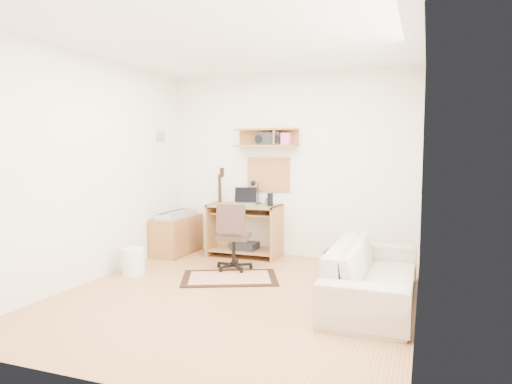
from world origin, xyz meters
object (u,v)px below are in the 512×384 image
(cabinet, at_px, (177,235))
(sofa, at_px, (374,263))
(printer, at_px, (341,257))
(desk, at_px, (245,230))
(task_chair, at_px, (234,236))

(cabinet, relative_size, sofa, 0.45)
(printer, bearing_deg, sofa, -65.12)
(cabinet, bearing_deg, printer, 5.00)
(desk, bearing_deg, task_chair, -78.96)
(cabinet, bearing_deg, desk, 9.83)
(task_chair, bearing_deg, printer, 20.83)
(sofa, bearing_deg, cabinet, 67.62)
(cabinet, height_order, sofa, sofa)
(desk, height_order, cabinet, desk)
(cabinet, xyz_separation_m, printer, (2.39, 0.21, -0.19))
(task_chair, distance_m, printer, 1.51)
(task_chair, distance_m, cabinet, 1.31)
(printer, bearing_deg, cabinet, -171.84)
(sofa, bearing_deg, printer, 21.71)
(desk, relative_size, task_chair, 1.15)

